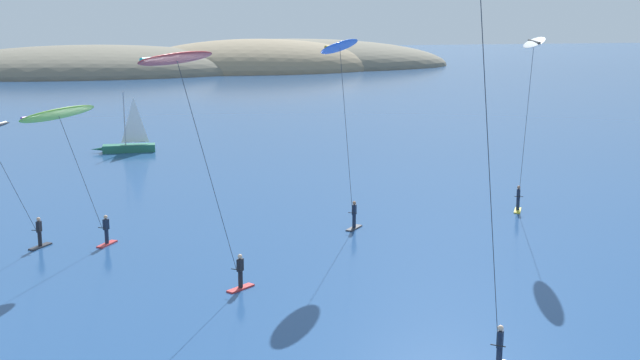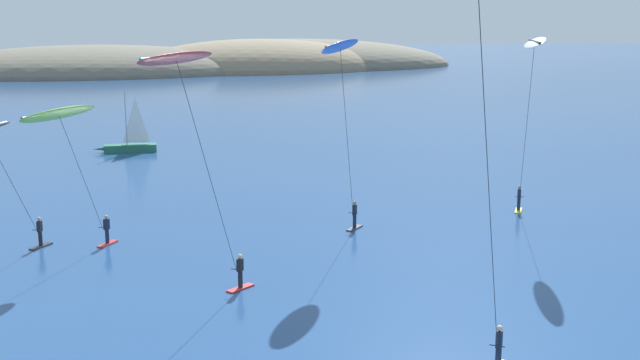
% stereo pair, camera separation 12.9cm
% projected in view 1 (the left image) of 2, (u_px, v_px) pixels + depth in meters
% --- Properties ---
extents(headland_island, '(125.63, 50.46, 14.19)m').
position_uv_depth(headland_island, '(219.00, 70.00, 185.89)').
color(headland_island, '#6B6656').
rests_on(headland_island, ground).
extents(sailboat_near, '(5.93, 1.68, 5.70)m').
position_uv_depth(sailboat_near, '(126.00, 145.00, 75.06)').
color(sailboat_near, '#23664C').
rests_on(sailboat_near, ground).
extents(kitesurfer_lime, '(4.73, 5.80, 8.20)m').
position_uv_depth(kitesurfer_lime, '(63.00, 124.00, 40.86)').
color(kitesurfer_lime, red).
rests_on(kitesurfer_lime, ground).
extents(kitesurfer_blue, '(4.30, 5.57, 11.46)m').
position_uv_depth(kitesurfer_blue, '(341.00, 61.00, 43.79)').
color(kitesurfer_blue, '#2D2D33').
rests_on(kitesurfer_blue, ground).
extents(kitesurfer_white, '(3.94, 7.58, 11.47)m').
position_uv_depth(kitesurfer_white, '(532.00, 57.00, 46.78)').
color(kitesurfer_white, yellow).
rests_on(kitesurfer_white, ground).
extents(kitesurfer_cyan, '(6.51, 7.86, 14.10)m').
position_uv_depth(kitesurfer_cyan, '(482.00, 20.00, 21.87)').
color(kitesurfer_cyan, silver).
rests_on(kitesurfer_cyan, ground).
extents(kitesurfer_red, '(5.60, 6.28, 11.35)m').
position_uv_depth(kitesurfer_red, '(184.00, 82.00, 32.12)').
color(kitesurfer_red, red).
rests_on(kitesurfer_red, ground).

